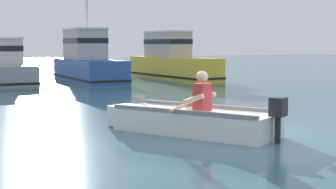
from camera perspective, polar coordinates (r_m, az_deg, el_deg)
ground_plane at (r=9.80m, az=10.59°, el=-4.42°), size 120.00×120.00×0.00m
rowboat_with_person at (r=9.83m, az=2.66°, el=-2.83°), size 2.37×3.50×1.19m
moored_boat_grey at (r=24.04m, az=-17.74°, el=3.00°), size 2.26×6.02×2.01m
moored_boat_blue at (r=24.39m, az=-8.85°, el=3.62°), size 2.20×6.23×4.80m
moored_boat_yellow at (r=25.65m, az=0.38°, el=3.71°), size 1.66×6.63×2.37m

